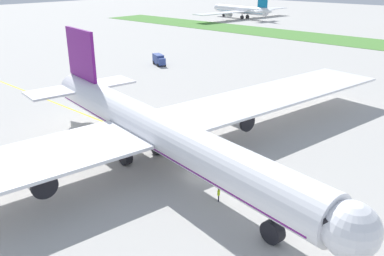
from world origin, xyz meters
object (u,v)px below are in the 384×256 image
object	(u,v)px
airliner_foreground	(153,129)
service_truck_catering_van	(159,59)
parked_airliner_far_left	(242,10)
ground_crew_wingwalker_starboard	(72,152)
ground_crew_wingwalker_port	(219,193)

from	to	relation	value
airliner_foreground	service_truck_catering_van	xyz separation A→B (m)	(-44.74, 43.14, -3.84)
airliner_foreground	parked_airliner_far_left	size ratio (longest dim) A/B	1.43
airliner_foreground	ground_crew_wingwalker_starboard	distance (m)	12.59
airliner_foreground	ground_crew_wingwalker_port	size ratio (longest dim) A/B	57.68
ground_crew_wingwalker_starboard	service_truck_catering_van	bearing A→B (deg)	125.13
ground_crew_wingwalker_port	service_truck_catering_van	xyz separation A→B (m)	(-56.50, 44.12, 0.54)
airliner_foreground	ground_crew_wingwalker_starboard	xyz separation A→B (m)	(-10.23, -5.91, -4.35)
ground_crew_wingwalker_port	service_truck_catering_van	bearing A→B (deg)	142.02
airliner_foreground	service_truck_catering_van	distance (m)	62.27
ground_crew_wingwalker_starboard	service_truck_catering_van	size ratio (longest dim) A/B	0.30
ground_crew_wingwalker_starboard	parked_airliner_far_left	world-z (taller)	parked_airliner_far_left
airliner_foreground	ground_crew_wingwalker_port	distance (m)	12.59
ground_crew_wingwalker_starboard	ground_crew_wingwalker_port	bearing A→B (deg)	12.65
airliner_foreground	service_truck_catering_van	bearing A→B (deg)	136.04
airliner_foreground	ground_crew_wingwalker_port	world-z (taller)	airliner_foreground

